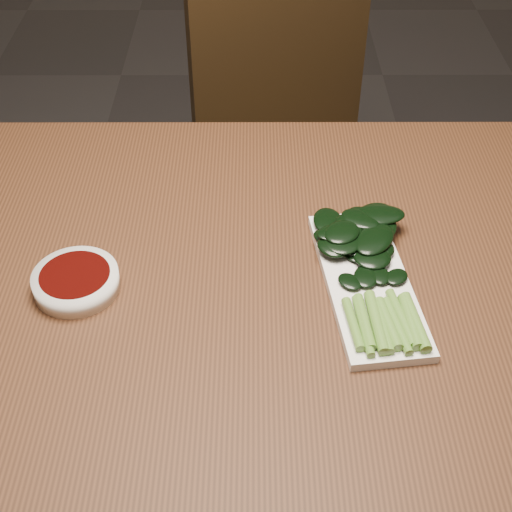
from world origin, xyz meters
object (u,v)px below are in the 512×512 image
Objects in this scene: chair_far at (300,154)px; sauce_bowl at (76,281)px; gai_lan at (365,252)px; table at (248,302)px; serving_plate at (367,283)px.

sauce_bowl is at bearing -139.03° from chair_far.
sauce_bowl is at bearing -173.19° from gai_lan.
gai_lan is (0.05, -0.68, 0.29)m from chair_far.
table is 0.20m from gai_lan.
serving_plate is 0.05m from gai_lan.
sauce_bowl is 0.39× the size of gai_lan.
chair_far is 2.86× the size of gai_lan.
chair_far reaches higher than serving_plate.
table is 0.26m from sauce_bowl.
serving_plate is at bearing -90.98° from gai_lan.
gai_lan is (0.41, 0.05, 0.01)m from sauce_bowl.
serving_plate is (0.17, -0.04, 0.08)m from table.
table is 11.66× the size of sauce_bowl.
serving_plate is (0.05, -0.72, 0.27)m from chair_far.
sauce_bowl reaches higher than table.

